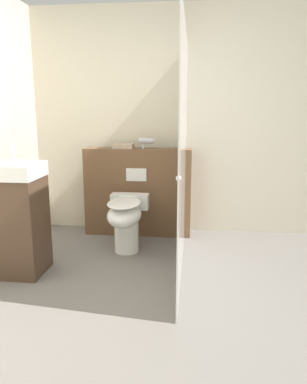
% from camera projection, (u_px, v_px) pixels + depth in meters
% --- Properties ---
extents(ground_plane, '(12.00, 12.00, 0.00)m').
position_uv_depth(ground_plane, '(113.00, 327.00, 2.45)').
color(ground_plane, slate).
extents(wall_back, '(8.00, 0.06, 2.50)m').
position_uv_depth(wall_back, '(150.00, 122.00, 4.24)').
color(wall_back, beige).
rests_on(wall_back, ground_plane).
extents(partition_panel, '(1.18, 0.22, 0.97)m').
position_uv_depth(partition_panel, '(138.00, 192.00, 4.19)').
color(partition_panel, brown).
rests_on(partition_panel, ground_plane).
extents(shower_glass, '(0.04, 2.01, 2.04)m').
position_uv_depth(shower_glass, '(183.00, 153.00, 3.24)').
color(shower_glass, silver).
rests_on(shower_glass, ground_plane).
extents(toilet, '(0.39, 0.65, 0.54)m').
position_uv_depth(toilet, '(126.00, 218.00, 3.66)').
color(toilet, white).
rests_on(toilet, ground_plane).
extents(sink_vanity, '(0.53, 0.41, 1.10)m').
position_uv_depth(sink_vanity, '(12.00, 219.00, 3.18)').
color(sink_vanity, '#473323').
rests_on(sink_vanity, ground_plane).
extents(hair_drier, '(0.19, 0.06, 0.12)m').
position_uv_depth(hair_drier, '(147.00, 141.00, 4.03)').
color(hair_drier, '#B7B7BC').
rests_on(hair_drier, partition_panel).
extents(folded_towel, '(0.22, 0.19, 0.05)m').
position_uv_depth(folded_towel, '(124.00, 146.00, 4.11)').
color(folded_towel, tan).
rests_on(folded_towel, partition_panel).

